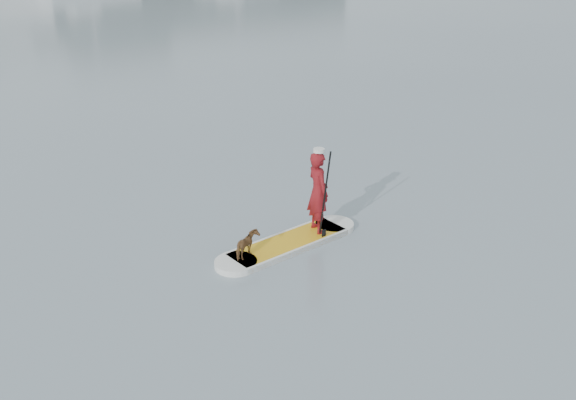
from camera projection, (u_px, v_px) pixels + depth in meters
ground at (173, 201)px, 14.60m from camera, size 140.00×140.00×0.00m
paddleboard at (288, 244)px, 12.57m from camera, size 3.29×1.04×0.12m
paddler at (318, 192)px, 12.65m from camera, size 0.49×0.67×1.67m
white_cap at (319, 150)px, 12.30m from camera, size 0.22×0.22×0.07m
dog at (247, 245)px, 11.88m from camera, size 0.63×0.51×0.49m
paddle at (325, 205)px, 12.46m from camera, size 0.10×0.30×2.00m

